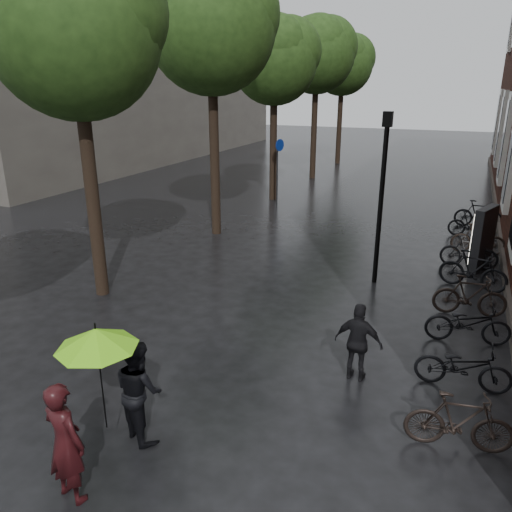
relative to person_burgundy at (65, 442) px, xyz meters
The scene contains 10 objects.
bg_building 34.96m from the person_burgundy, 129.56° to the left, with size 16.00×30.00×14.00m, color #47423D.
street_trees 15.94m from the person_burgundy, 105.15° to the left, with size 4.33×34.03×8.91m.
person_burgundy is the anchor object (origin of this frame).
person_black 1.37m from the person_burgundy, 84.32° to the left, with size 0.78×0.61×1.60m, color black.
lime_umbrella 1.33m from the person_burgundy, 88.84° to the left, with size 1.10×1.10×1.62m.
pedestrian_walking 5.04m from the person_burgundy, 56.01° to the left, with size 0.87×0.36×1.48m, color black.
parked_bicycles 10.63m from the person_burgundy, 63.94° to the left, with size 1.95×13.66×1.03m.
ad_lightbox 12.30m from the person_burgundy, 66.62° to the left, with size 0.28×1.21×1.82m.
lamp_post 9.51m from the person_burgundy, 75.90° to the left, with size 0.23×0.23×4.46m.
cycle_sign 17.20m from the person_burgundy, 101.59° to the left, with size 0.15×0.52×2.83m.
Camera 1 is at (4.13, -2.33, 5.11)m, focal length 35.00 mm.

